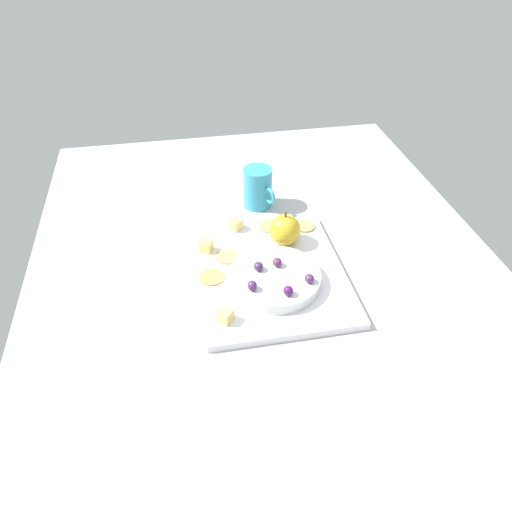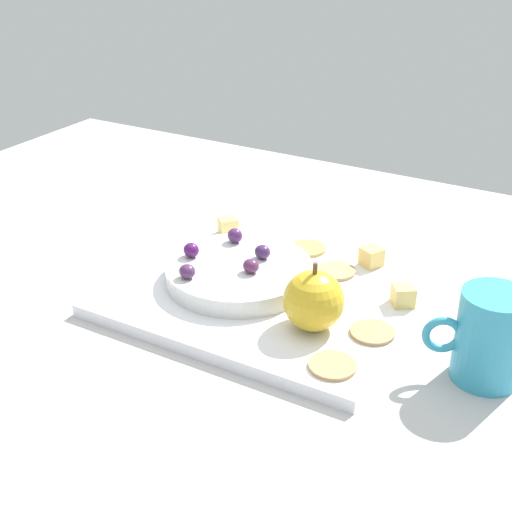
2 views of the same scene
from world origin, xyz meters
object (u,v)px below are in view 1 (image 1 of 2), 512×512
Objects in this scene: serving_dish at (274,278)px; cracker_1 at (227,257)px; grape_0 at (259,266)px; grape_3 at (252,286)px; cheese_cube_0 at (236,224)px; platter at (270,274)px; cheese_cube_2 at (206,246)px; apple_whole at (285,230)px; cracker_0 at (304,226)px; cheese_cube_1 at (225,316)px; cracker_2 at (212,277)px; grape_1 at (277,262)px; cracker_3 at (270,226)px; cup at (258,188)px; grape_2 at (288,291)px; grape_4 at (309,279)px.

serving_dish is 3.67× the size of cracker_1.
serving_dish is 8.97× the size of grape_0.
cheese_cube_0 is at bearing 178.97° from grape_3.
platter is 14.57× the size of cheese_cube_2.
cracker_0 is (-4.80, 5.55, -3.07)cm from apple_whole.
cheese_cube_1 is 1.21× the size of grape_3.
cheese_cube_2 is 22.41cm from cracker_0.
cracker_2 is at bearing -33.31° from cracker_1.
cracker_1 is 11.55cm from grape_1.
apple_whole reaches higher than cheese_cube_0.
cracker_2 is (-11.52, -1.02, -0.98)cm from cheese_cube_1.
cracker_0 is (-4.58, 21.91, -0.98)cm from cheese_cube_2.
grape_3 reaches higher than cracker_2.
serving_dish is at bearing 125.93° from grape_3.
apple_whole is 11.64cm from cheese_cube_0.
cracker_0 is 7.55cm from cracker_3.
apple_whole is 18.24cm from grape_3.
cup is at bearing 147.20° from cheese_cube_0.
grape_3 is at bearing -54.07° from serving_dish.
cheese_cube_2 is 0.49× the size of cracker_1.
cracker_0 is at bearing 148.30° from serving_dish.
cracker_0 is at bearing 80.50° from cracker_3.
serving_dish reaches higher than cracker_1.
grape_0 reaches higher than serving_dish.
cracker_3 is at bearing 152.93° from cheese_cube_1.
cheese_cube_1 is 39.84cm from cup.
grape_2 is (8.21, 0.16, 0.06)cm from grape_1.
cup is at bearing 175.05° from serving_dish.
cheese_cube_0 is at bearing -161.70° from grape_1.
cheese_cube_1 is 0.25× the size of cup.
cheese_cube_0 reaches higher than cracker_3.
cracker_0 is at bearing 121.40° from cracker_2.
cheese_cube_0 reaches higher than cracker_0.
platter is 3.59× the size of cup.
apple_whole is at bearing 53.73° from cheese_cube_0.
grape_4 reaches higher than cracker_2.
cracker_3 is at bearing 173.29° from grape_1.
grape_2 and grape_3 have the same top height.
apple_whole reaches higher than grape_1.
cracker_2 is (8.73, 0.11, -0.98)cm from cheese_cube_2.
serving_dish is 7.00cm from grape_4.
cup is (-20.34, 10.20, 3.04)cm from cracker_1.
grape_1 is at bearing 131.81° from cheese_cube_1.
platter is 17.62× the size of grape_1.
cup reaches higher than cheese_cube_2.
cheese_cube_1 is 20.28cm from cheese_cube_2.
cracker_0 is (-24.83, 20.77, -0.98)cm from cheese_cube_1.
grape_2 is (17.98, -3.60, -0.13)cm from apple_whole.
cheese_cube_2 reaches higher than serving_dish.
cheese_cube_0 is 0.49× the size of cracker_1.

